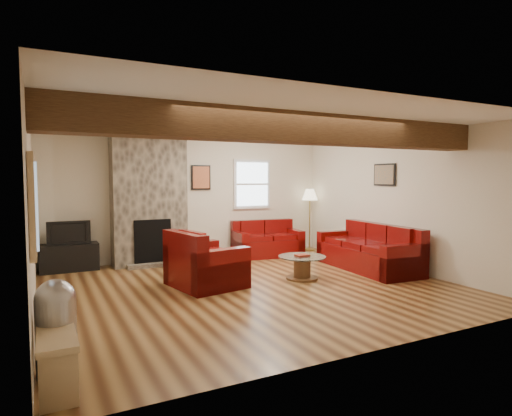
# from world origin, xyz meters

# --- Properties ---
(room) EXTENTS (8.00, 8.00, 8.00)m
(room) POSITION_xyz_m (0.00, 0.00, 1.25)
(room) COLOR #512D15
(room) RESTS_ON ground
(floor) EXTENTS (6.00, 6.00, 0.00)m
(floor) POSITION_xyz_m (0.00, 0.00, 0.00)
(floor) COLOR #512D15
(floor) RESTS_ON ground
(oak_beam) EXTENTS (6.00, 0.36, 0.38)m
(oak_beam) POSITION_xyz_m (0.00, -1.25, 2.31)
(oak_beam) COLOR #351F10
(oak_beam) RESTS_ON room
(chimney_breast) EXTENTS (1.40, 0.67, 2.50)m
(chimney_breast) POSITION_xyz_m (-1.00, 2.49, 1.22)
(chimney_breast) COLOR #3D372F
(chimney_breast) RESTS_ON floor
(back_window) EXTENTS (0.90, 0.08, 1.10)m
(back_window) POSITION_xyz_m (1.35, 2.71, 1.55)
(back_window) COLOR silver
(back_window) RESTS_ON room
(hatch_window) EXTENTS (0.08, 1.00, 0.90)m
(hatch_window) POSITION_xyz_m (-2.96, -1.50, 1.45)
(hatch_window) COLOR tan
(hatch_window) RESTS_ON room
(ceiling_dome) EXTENTS (0.40, 0.40, 0.18)m
(ceiling_dome) POSITION_xyz_m (0.90, 0.90, 2.44)
(ceiling_dome) COLOR white
(ceiling_dome) RESTS_ON room
(artwork_back) EXTENTS (0.42, 0.06, 0.52)m
(artwork_back) POSITION_xyz_m (0.15, 2.71, 1.70)
(artwork_back) COLOR black
(artwork_back) RESTS_ON room
(artwork_right) EXTENTS (0.06, 0.55, 0.42)m
(artwork_right) POSITION_xyz_m (2.96, 0.30, 1.75)
(artwork_right) COLOR black
(artwork_right) RESTS_ON room
(sofa_three) EXTENTS (1.05, 2.20, 0.82)m
(sofa_three) POSITION_xyz_m (2.48, 0.19, 0.41)
(sofa_three) COLOR #4D0B05
(sofa_three) RESTS_ON floor
(loveseat) EXTENTS (1.51, 0.98, 0.76)m
(loveseat) POSITION_xyz_m (1.48, 2.23, 0.38)
(loveseat) COLOR #4D0B05
(loveseat) RESTS_ON floor
(armchair_red) EXTENTS (1.13, 1.24, 0.87)m
(armchair_red) POSITION_xyz_m (-0.62, 0.37, 0.44)
(armchair_red) COLOR #4D0B05
(armchair_red) RESTS_ON floor
(coffee_table) EXTENTS (0.79, 0.79, 0.41)m
(coffee_table) POSITION_xyz_m (0.97, 0.08, 0.19)
(coffee_table) COLOR #492C17
(coffee_table) RESTS_ON floor
(tv_cabinet) EXTENTS (0.99, 0.40, 0.50)m
(tv_cabinet) POSITION_xyz_m (-2.45, 2.53, 0.25)
(tv_cabinet) COLOR black
(tv_cabinet) RESTS_ON floor
(television) EXTENTS (0.73, 0.10, 0.42)m
(television) POSITION_xyz_m (-2.45, 2.53, 0.71)
(television) COLOR black
(television) RESTS_ON tv_cabinet
(floor_lamp) EXTENTS (0.37, 0.37, 1.43)m
(floor_lamp) POSITION_xyz_m (2.72, 2.44, 1.22)
(floor_lamp) COLOR tan
(floor_lamp) RESTS_ON floor
(pine_bench) EXTENTS (0.29, 1.23, 0.46)m
(pine_bench) POSITION_xyz_m (-2.83, -1.95, 0.23)
(pine_bench) COLOR tan
(pine_bench) RESTS_ON floor
(pedal_bin) EXTENTS (0.44, 0.44, 0.83)m
(pedal_bin) POSITION_xyz_m (-2.82, -1.89, 0.41)
(pedal_bin) COLOR #9B9BA0
(pedal_bin) RESTS_ON floor
(coal_bucket) EXTENTS (0.34, 0.34, 0.32)m
(coal_bucket) POSITION_xyz_m (-0.65, 1.94, 0.16)
(coal_bucket) COLOR slate
(coal_bucket) RESTS_ON floor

